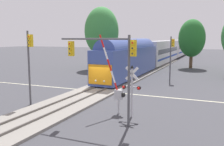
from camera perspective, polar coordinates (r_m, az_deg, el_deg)
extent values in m
plane|color=#3D3D42|center=(26.77, -3.25, -4.11)|extent=(220.00, 220.00, 0.00)
cube|color=beige|center=(26.77, -3.25, -4.10)|extent=(44.00, 0.20, 0.01)
cube|color=gray|center=(26.75, -3.25, -3.92)|extent=(4.40, 80.00, 0.18)
cube|color=#56514C|center=(27.04, -4.62, -3.46)|extent=(0.10, 80.00, 0.14)
cube|color=#56514C|center=(26.41, -1.85, -3.71)|extent=(0.10, 80.00, 0.14)
cube|color=#384C93|center=(35.58, 3.89, 2.59)|extent=(3.00, 18.84, 3.90)
cube|color=orange|center=(26.98, -2.74, -0.37)|extent=(2.76, 0.08, 2.15)
cylinder|color=#384C93|center=(35.46, 3.92, 5.53)|extent=(2.76, 16.96, 2.76)
sphere|color=#F4F2CC|center=(27.29, -3.68, -1.73)|extent=(0.24, 0.24, 0.24)
sphere|color=#F4F2CC|center=(26.86, -1.77, -1.88)|extent=(0.24, 0.24, 0.24)
cube|color=silver|center=(57.04, 11.32, 4.82)|extent=(3.00, 23.97, 4.60)
cube|color=black|center=(56.74, 12.83, 5.06)|extent=(0.04, 21.57, 0.90)
cube|color=#193899|center=(56.82, 12.79, 3.60)|extent=(0.04, 22.05, 0.36)
cube|color=silver|center=(81.52, 14.94, 5.60)|extent=(3.00, 23.97, 4.60)
cube|color=black|center=(81.31, 16.00, 5.77)|extent=(0.04, 21.57, 0.90)
cube|color=#193899|center=(81.37, 15.97, 4.75)|extent=(0.04, 22.05, 0.36)
cylinder|color=#B7B7BC|center=(18.86, 1.49, -7.54)|extent=(0.14, 0.14, 1.10)
cube|color=#B7B7BC|center=(18.64, 1.50, -4.87)|extent=(0.56, 0.40, 0.70)
sphere|color=black|center=(18.52, 2.52, -4.96)|extent=(0.36, 0.36, 0.36)
cylinder|color=red|center=(18.61, 1.08, -3.54)|extent=(0.41, 0.12, 0.90)
cylinder|color=white|center=(18.57, 0.24, -0.87)|extent=(0.41, 0.12, 0.90)
cylinder|color=red|center=(18.57, -0.60, 1.80)|extent=(0.41, 0.12, 0.90)
cylinder|color=white|center=(18.62, -1.44, 4.46)|extent=(0.41, 0.12, 0.90)
cylinder|color=red|center=(18.71, -2.28, 7.11)|extent=(0.41, 0.12, 0.90)
sphere|color=red|center=(18.77, -2.70, 8.42)|extent=(0.14, 0.14, 0.14)
cylinder|color=#B2B2B7|center=(17.86, 4.49, -4.51)|extent=(0.14, 0.14, 3.48)
cube|color=white|center=(17.60, 4.51, -0.11)|extent=(0.98, 0.05, 0.98)
cube|color=white|center=(17.60, 4.51, -0.11)|extent=(0.98, 0.05, 0.98)
cube|color=#B2B2B7|center=(17.78, 4.50, -3.20)|extent=(1.10, 0.08, 0.08)
cylinder|color=black|center=(17.87, 2.72, -3.13)|extent=(0.26, 0.18, 0.26)
cylinder|color=black|center=(17.52, 6.10, -3.39)|extent=(0.26, 0.18, 0.26)
sphere|color=red|center=(17.77, 2.61, -3.19)|extent=(0.20, 0.20, 0.20)
sphere|color=red|center=(17.43, 6.01, -3.45)|extent=(0.20, 0.20, 0.20)
cone|color=black|center=(17.56, 4.55, 1.42)|extent=(0.28, 0.28, 0.22)
cylinder|color=#4C4C51|center=(15.72, 3.82, -1.97)|extent=(0.16, 0.16, 5.77)
cube|color=gold|center=(15.41, 4.88, 5.61)|extent=(0.34, 0.26, 1.00)
sphere|color=red|center=(15.26, 4.71, 6.79)|extent=(0.20, 0.20, 0.20)
cylinder|color=gold|center=(15.23, 4.68, 6.79)|extent=(0.24, 0.10, 0.24)
sphere|color=#262626|center=(15.27, 4.70, 5.59)|extent=(0.20, 0.20, 0.20)
cylinder|color=gold|center=(15.24, 4.66, 5.59)|extent=(0.24, 0.10, 0.24)
sphere|color=#262626|center=(15.29, 4.68, 4.40)|extent=(0.20, 0.20, 0.20)
cylinder|color=gold|center=(15.26, 4.65, 4.39)|extent=(0.24, 0.10, 0.24)
cylinder|color=#4C4C51|center=(16.45, -4.17, 7.68)|extent=(4.85, 0.12, 0.12)
cube|color=gold|center=(17.30, -9.17, 5.46)|extent=(0.34, 0.26, 1.00)
sphere|color=red|center=(17.17, -9.47, 6.51)|extent=(0.20, 0.20, 0.20)
cylinder|color=gold|center=(17.14, -9.52, 6.50)|extent=(0.24, 0.10, 0.24)
sphere|color=#262626|center=(17.18, -9.44, 5.44)|extent=(0.20, 0.20, 0.20)
cylinder|color=gold|center=(17.15, -9.50, 5.43)|extent=(0.24, 0.10, 0.24)
sphere|color=#262626|center=(17.19, -9.42, 4.37)|extent=(0.20, 0.20, 0.20)
cylinder|color=gold|center=(17.17, -9.47, 4.37)|extent=(0.24, 0.10, 0.24)
cylinder|color=#4C4C51|center=(33.18, 13.04, 3.06)|extent=(0.16, 0.16, 5.75)
cube|color=gold|center=(33.03, 13.63, 6.63)|extent=(0.34, 0.26, 1.00)
sphere|color=red|center=(32.88, 13.61, 7.19)|extent=(0.20, 0.20, 0.20)
cylinder|color=gold|center=(32.85, 13.60, 7.19)|extent=(0.24, 0.10, 0.24)
sphere|color=#262626|center=(32.88, 13.59, 6.63)|extent=(0.20, 0.20, 0.20)
cylinder|color=gold|center=(32.86, 13.58, 6.63)|extent=(0.24, 0.10, 0.24)
sphere|color=#262626|center=(32.89, 13.57, 6.07)|extent=(0.20, 0.20, 0.20)
cylinder|color=gold|center=(32.86, 13.56, 6.07)|extent=(0.24, 0.10, 0.24)
cylinder|color=#4C4C51|center=(21.96, -18.21, 1.00)|extent=(0.16, 0.16, 6.16)
cube|color=gold|center=(21.64, -17.92, 6.97)|extent=(0.34, 0.26, 1.00)
sphere|color=red|center=(21.52, -18.21, 7.80)|extent=(0.20, 0.20, 0.20)
cylinder|color=gold|center=(21.50, -18.27, 7.80)|extent=(0.24, 0.10, 0.24)
sphere|color=#262626|center=(21.52, -18.18, 6.95)|extent=(0.20, 0.20, 0.20)
cylinder|color=gold|center=(21.50, -18.23, 6.95)|extent=(0.24, 0.10, 0.24)
sphere|color=#262626|center=(21.53, -18.14, 6.10)|extent=(0.20, 0.20, 0.20)
cylinder|color=gold|center=(21.51, -18.19, 6.10)|extent=(0.24, 0.10, 0.24)
cylinder|color=brown|center=(49.10, 17.38, 2.78)|extent=(0.60, 0.60, 2.93)
ellipsoid|color=#236628|center=(48.93, 17.58, 7.51)|extent=(4.81, 4.81, 6.90)
cylinder|color=#4C3828|center=(45.54, -2.33, 3.16)|extent=(0.58, 0.58, 3.58)
ellipsoid|color=#38843D|center=(45.39, -2.37, 9.42)|extent=(6.04, 6.04, 8.47)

